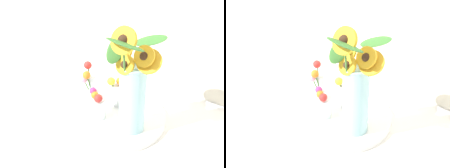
# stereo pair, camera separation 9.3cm
# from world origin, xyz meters

# --- Properties ---
(ground_plane) EXTENTS (6.00, 6.00, 0.00)m
(ground_plane) POSITION_xyz_m (0.00, 0.00, 0.00)
(ground_plane) COLOR silver
(serving_tray) EXTENTS (0.45, 0.45, 0.02)m
(serving_tray) POSITION_xyz_m (0.03, 0.02, 0.01)
(serving_tray) COLOR white
(serving_tray) RESTS_ON ground_plane
(mason_jar_sunflowers) EXTENTS (0.20, 0.25, 0.42)m
(mason_jar_sunflowers) POSITION_xyz_m (0.15, -0.01, 0.20)
(mason_jar_sunflowers) COLOR #9ED1D6
(mason_jar_sunflowers) RESTS_ON serving_tray
(vase_small_center) EXTENTS (0.08, 0.08, 0.14)m
(vase_small_center) POSITION_xyz_m (-0.01, -0.04, 0.08)
(vase_small_center) COLOR white
(vase_small_center) RESTS_ON serving_tray
(vase_bulb_right) EXTENTS (0.08, 0.08, 0.18)m
(vase_bulb_right) POSITION_xyz_m (-0.11, 0.04, 0.09)
(vase_bulb_right) COLOR white
(vase_bulb_right) RESTS_ON serving_tray
(vase_small_back) EXTENTS (0.08, 0.09, 0.13)m
(vase_small_back) POSITION_xyz_m (-0.00, 0.10, 0.09)
(vase_small_back) COLOR white
(vase_small_back) RESTS_ON serving_tray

